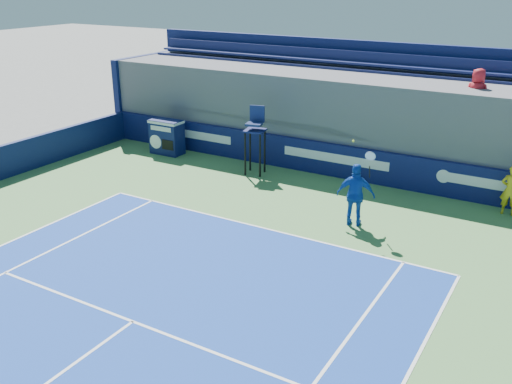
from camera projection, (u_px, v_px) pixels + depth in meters
The scene contains 6 objects.
ball_person at pixel (510, 190), 17.05m from camera, with size 0.56×0.37×1.55m, color gold.
back_hoarding at pixel (336, 161), 20.36m from camera, with size 20.40×0.21×1.20m.
match_clock at pixel (167, 136), 22.91m from camera, with size 1.33×0.75×1.40m.
umpire_chair at pixel (255, 133), 20.34m from camera, with size 0.84×0.84×2.48m.
tennis_player at pixel (356, 195), 16.26m from camera, with size 1.17×0.70×2.57m.
stadium_seating at pixel (359, 115), 21.56m from camera, with size 21.00×4.05×4.40m.
Camera 1 is at (7.41, -1.06, 6.85)m, focal length 40.00 mm.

